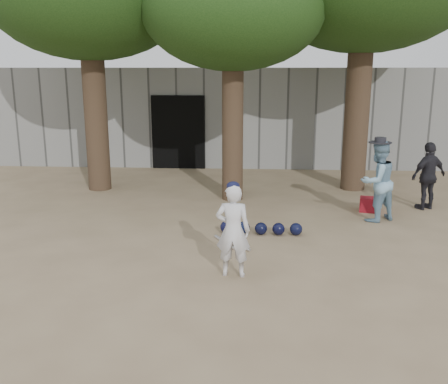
# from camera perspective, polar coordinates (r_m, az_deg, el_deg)

# --- Properties ---
(ground) EXTENTS (70.00, 70.00, 0.00)m
(ground) POSITION_cam_1_polar(r_m,az_deg,el_deg) (7.78, -4.92, -8.52)
(ground) COLOR #937C5E
(ground) RESTS_ON ground
(boy_player) EXTENTS (0.53, 0.37, 1.38)m
(boy_player) POSITION_cam_1_polar(r_m,az_deg,el_deg) (7.22, 1.03, -4.43)
(boy_player) COLOR silver
(boy_player) RESTS_ON ground
(spectator_blue) EXTENTS (0.98, 0.92, 1.61)m
(spectator_blue) POSITION_cam_1_polar(r_m,az_deg,el_deg) (10.30, 17.11, 1.17)
(spectator_blue) COLOR #7FA9C4
(spectator_blue) RESTS_ON ground
(spectator_dark) EXTENTS (0.93, 0.69, 1.46)m
(spectator_dark) POSITION_cam_1_polar(r_m,az_deg,el_deg) (11.55, 22.32, 1.71)
(spectator_dark) COLOR black
(spectator_dark) RESTS_ON ground
(red_bag) EXTENTS (0.48, 0.41, 0.30)m
(red_bag) POSITION_cam_1_polar(r_m,az_deg,el_deg) (11.07, 16.33, -1.39)
(red_bag) COLOR maroon
(red_bag) RESTS_ON ground
(back_building) EXTENTS (16.00, 5.24, 3.00)m
(back_building) POSITION_cam_1_polar(r_m,az_deg,el_deg) (17.54, -0.09, 9.11)
(back_building) COLOR gray
(back_building) RESTS_ON ground
(helmet_row) EXTENTS (1.51, 0.29, 0.23)m
(helmet_row) POSITION_cam_1_polar(r_m,az_deg,el_deg) (9.21, 4.25, -4.15)
(helmet_row) COLOR black
(helmet_row) RESTS_ON ground
(bat_pile) EXTENTS (0.67, 0.71, 0.06)m
(bat_pile) POSITION_cam_1_polar(r_m,az_deg,el_deg) (8.67, 0.68, -5.88)
(bat_pile) COLOR silver
(bat_pile) RESTS_ON ground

